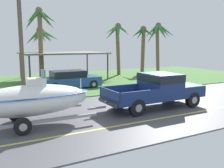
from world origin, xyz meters
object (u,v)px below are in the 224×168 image
(palm_tree_far_left, at_px, (117,38))
(boat_on_trailer, at_px, (30,100))
(palm_tree_mid, at_px, (158,36))
(palm_tree_far_right, at_px, (143,39))
(utility_pole, at_px, (20,24))
(pickup_truck_towing, at_px, (159,88))
(palm_tree_near_left, at_px, (40,25))
(parked_sedan_near, at_px, (70,80))
(palm_tree_near_right, at_px, (41,40))
(carport_awning, at_px, (63,54))

(palm_tree_far_left, bearing_deg, boat_on_trailer, -130.87)
(palm_tree_mid, bearing_deg, palm_tree_far_right, 69.21)
(palm_tree_mid, relative_size, utility_pole, 0.63)
(pickup_truck_towing, xyz_separation_m, palm_tree_near_left, (-3.70, 11.00, 3.86))
(boat_on_trailer, relative_size, palm_tree_far_left, 1.08)
(utility_pole, bearing_deg, palm_tree_far_left, 37.38)
(parked_sedan_near, xyz_separation_m, palm_tree_near_left, (-1.33, 3.38, 4.20))
(palm_tree_near_left, distance_m, palm_tree_mid, 10.76)
(boat_on_trailer, bearing_deg, palm_tree_far_right, 42.33)
(pickup_truck_towing, distance_m, palm_tree_near_right, 15.11)
(palm_tree_far_right, bearing_deg, palm_tree_mid, -110.79)
(parked_sedan_near, height_order, palm_tree_near_right, palm_tree_near_right)
(boat_on_trailer, distance_m, palm_tree_far_left, 18.01)
(palm_tree_near_right, distance_m, palm_tree_mid, 11.30)
(boat_on_trailer, bearing_deg, palm_tree_near_left, 75.11)
(boat_on_trailer, height_order, palm_tree_far_right, palm_tree_far_right)
(palm_tree_mid, bearing_deg, parked_sedan_near, -172.87)
(palm_tree_mid, bearing_deg, palm_tree_near_left, 167.97)
(pickup_truck_towing, bearing_deg, parked_sedan_near, 107.30)
(boat_on_trailer, height_order, palm_tree_far_left, palm_tree_far_left)
(palm_tree_far_right, relative_size, utility_pole, 0.64)
(palm_tree_far_right, bearing_deg, pickup_truck_towing, -122.06)
(boat_on_trailer, height_order, utility_pole, utility_pole)
(palm_tree_mid, relative_size, palm_tree_far_right, 0.98)
(parked_sedan_near, bearing_deg, pickup_truck_towing, -72.70)
(palm_tree_far_left, bearing_deg, utility_pole, -142.62)
(boat_on_trailer, distance_m, carport_awning, 13.91)
(parked_sedan_near, distance_m, palm_tree_near_left, 5.55)
(parked_sedan_near, distance_m, palm_tree_far_left, 9.97)
(pickup_truck_towing, height_order, utility_pole, utility_pole)
(boat_on_trailer, bearing_deg, palm_tree_mid, 33.15)
(palm_tree_far_right, bearing_deg, palm_tree_near_left, -166.27)
(palm_tree_near_right, relative_size, palm_tree_far_left, 0.89)
(carport_awning, bearing_deg, palm_tree_far_left, 5.90)
(palm_tree_near_right, height_order, palm_tree_mid, palm_tree_mid)
(palm_tree_near_right, distance_m, palm_tree_far_right, 11.70)
(carport_awning, relative_size, palm_tree_far_left, 1.33)
(carport_awning, bearing_deg, palm_tree_far_right, 7.23)
(boat_on_trailer, xyz_separation_m, carport_awning, (5.31, 12.78, 1.40))
(pickup_truck_towing, xyz_separation_m, carport_awning, (-1.32, 12.78, 1.46))
(palm_tree_near_left, xyz_separation_m, palm_tree_far_right, (12.51, 3.06, -0.91))
(palm_tree_far_left, bearing_deg, palm_tree_mid, -68.82)
(palm_tree_near_right, bearing_deg, parked_sedan_near, -85.78)
(parked_sedan_near, distance_m, palm_tree_far_right, 13.31)
(palm_tree_near_left, height_order, utility_pole, utility_pole)
(carport_awning, bearing_deg, palm_tree_near_right, 131.08)
(pickup_truck_towing, height_order, boat_on_trailer, boat_on_trailer)
(palm_tree_near_left, relative_size, palm_tree_mid, 1.18)
(palm_tree_near_right, relative_size, palm_tree_mid, 0.93)
(parked_sedan_near, xyz_separation_m, palm_tree_near_right, (-0.51, 6.95, 3.08))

